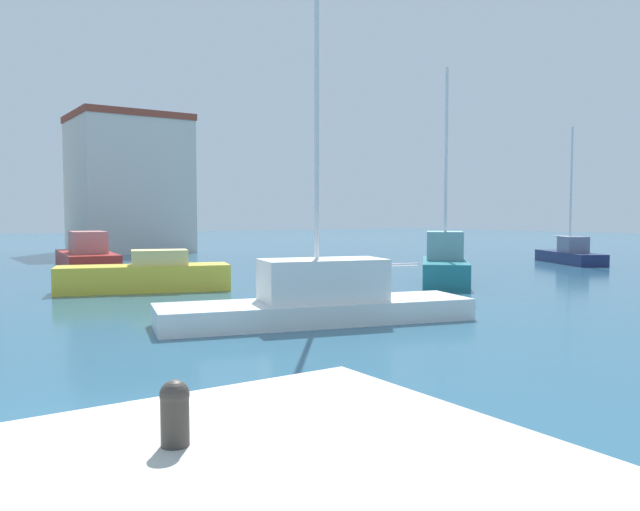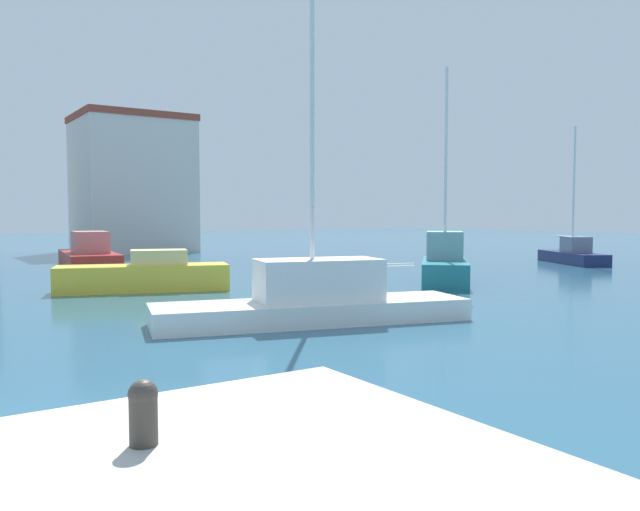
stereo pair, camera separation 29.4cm
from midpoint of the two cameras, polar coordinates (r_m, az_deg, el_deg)
name	(u,v)px [view 1 (the left image)]	position (r m, az deg, el deg)	size (l,w,h in m)	color
water	(301,271)	(32.28, -2.01, -1.41)	(160.00, 160.00, 0.00)	#285670
mooring_bollard	(175,410)	(5.12, -14.57, -13.32)	(0.23, 0.23, 0.51)	#38332D
sailboat_teal_near_pier	(445,264)	(26.79, 10.83, -0.74)	(4.91, 5.04, 8.82)	#1E707A
motorboat_yellow_behind_lamppost	(146,276)	(24.63, -15.70, -1.75)	(6.48, 3.54, 1.54)	gold
sailboat_navy_center_channel	(570,254)	(40.19, 21.37, 0.13)	(4.24, 5.94, 8.01)	#19234C
sailboat_white_outer_mooring	(319,299)	(16.77, -0.59, -3.90)	(8.61, 4.16, 9.95)	white
motorboat_red_distant_north	(87,254)	(38.10, -20.44, 0.10)	(3.53, 8.23, 1.95)	#B22823
harbor_office	(129,184)	(51.76, -16.95, 6.17)	(8.26, 7.53, 10.52)	beige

